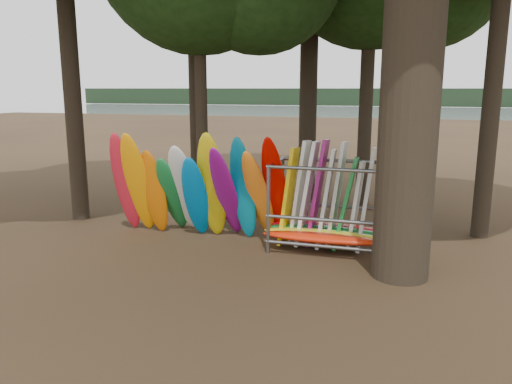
# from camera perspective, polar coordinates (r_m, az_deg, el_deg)

# --- Properties ---
(ground) EXTENTS (120.00, 120.00, 0.00)m
(ground) POSITION_cam_1_polar(r_m,az_deg,el_deg) (11.90, -3.95, -7.92)
(ground) COLOR #47331E
(ground) RESTS_ON ground
(lake) EXTENTS (160.00, 160.00, 0.00)m
(lake) POSITION_cam_1_polar(r_m,az_deg,el_deg) (70.69, 13.61, 8.19)
(lake) COLOR gray
(lake) RESTS_ON ground
(far_shore) EXTENTS (160.00, 4.00, 4.00)m
(far_shore) POSITION_cam_1_polar(r_m,az_deg,el_deg) (120.55, 15.09, 10.42)
(far_shore) COLOR black
(far_shore) RESTS_ON ground
(kayak_row) EXTENTS (4.90, 2.17, 3.07)m
(kayak_row) POSITION_cam_1_polar(r_m,az_deg,el_deg) (13.45, -6.74, 0.24)
(kayak_row) COLOR red
(kayak_row) RESTS_ON ground
(storage_rack) EXTENTS (3.11, 1.50, 2.78)m
(storage_rack) POSITION_cam_1_polar(r_m,az_deg,el_deg) (12.64, 7.92, -1.94)
(storage_rack) COLOR slate
(storage_rack) RESTS_ON ground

